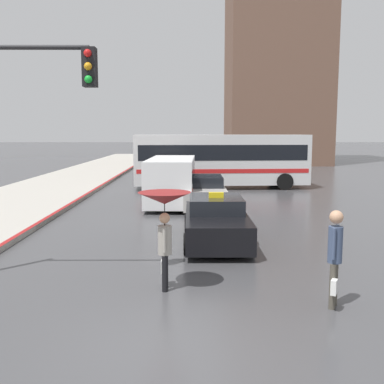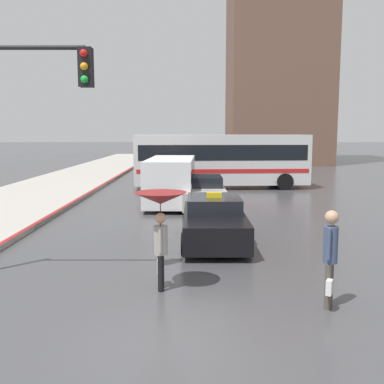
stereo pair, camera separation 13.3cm
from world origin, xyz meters
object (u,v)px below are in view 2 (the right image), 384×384
object	(u,v)px
sedan_red	(205,193)
pedestrian_with_umbrella	(162,210)
city_bus	(223,159)
pedestrian_man	(332,253)
taxi	(216,221)
ambulance_van	(173,179)

from	to	relation	value
sedan_red	pedestrian_with_umbrella	distance (m)	10.69
city_bus	pedestrian_man	bearing A→B (deg)	-0.90
pedestrian_with_umbrella	pedestrian_man	bearing A→B (deg)	-106.86
taxi	ambulance_van	size ratio (longest dim) A/B	0.78
ambulance_van	pedestrian_with_umbrella	size ratio (longest dim) A/B	2.79
taxi	city_bus	distance (m)	13.50
taxi	city_bus	size ratio (longest dim) A/B	0.44
taxi	pedestrian_with_umbrella	world-z (taller)	pedestrian_with_umbrella
sedan_red	pedestrian_man	world-z (taller)	pedestrian_man
city_bus	ambulance_van	bearing A→B (deg)	-27.20
city_bus	sedan_red	bearing A→B (deg)	-13.35
ambulance_van	pedestrian_with_umbrella	world-z (taller)	ambulance_van
sedan_red	taxi	bearing A→B (deg)	91.25
sedan_red	pedestrian_man	bearing A→B (deg)	100.12
taxi	pedestrian_with_umbrella	xyz separation A→B (m)	(-1.31, -4.15, 1.06)
city_bus	pedestrian_with_umbrella	xyz separation A→B (m)	(-2.37, -17.57, -0.05)
ambulance_van	sedan_red	bearing A→B (deg)	151.49
ambulance_van	pedestrian_man	bearing A→B (deg)	107.71
ambulance_van	pedestrian_man	xyz separation A→B (m)	(3.54, -12.42, -0.11)
taxi	ambulance_van	bearing A→B (deg)	-77.50
taxi	city_bus	xyz separation A→B (m)	(1.07, 13.41, 1.12)
taxi	pedestrian_with_umbrella	size ratio (longest dim) A/B	2.18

